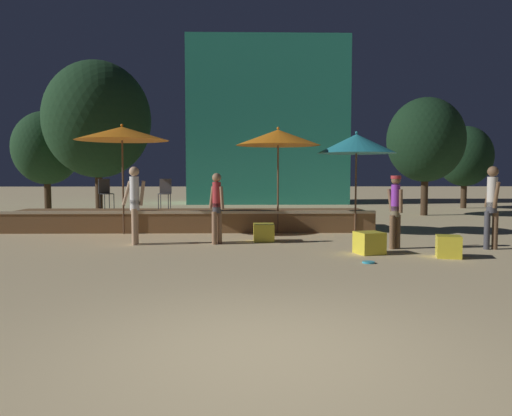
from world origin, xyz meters
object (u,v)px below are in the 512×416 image
background_tree_0 (46,148)px  background_tree_1 (97,120)px  person_0 (135,201)px  bistro_chair_0 (165,191)px  patio_umbrella_0 (122,134)px  cube_seat_0 (264,233)px  person_2 (492,203)px  background_tree_3 (426,140)px  person_3 (217,206)px  frisbee_disc (368,262)px  background_tree_2 (465,156)px  bistro_chair_1 (105,191)px  cube_seat_1 (449,247)px  patio_umbrella_2 (278,138)px  person_1 (395,208)px  patio_umbrella_1 (356,144)px  cube_seat_2 (369,243)px

background_tree_0 → background_tree_1: size_ratio=0.71×
person_0 → bistro_chair_0: bearing=-6.3°
patio_umbrella_0 → cube_seat_0: bearing=-22.6°
person_2 → background_tree_3: bearing=-101.9°
person_3 → background_tree_1: (-5.08, 7.79, 2.86)m
frisbee_disc → person_3: bearing=138.8°
background_tree_2 → background_tree_3: background_tree_3 is taller
cube_seat_0 → bistro_chair_1: (-4.71, 2.80, 0.96)m
cube_seat_1 → background_tree_1: (-9.89, 9.83, 3.57)m
patio_umbrella_2 → person_3: size_ratio=1.76×
person_0 → background_tree_0: 11.05m
patio_umbrella_0 → background_tree_3: background_tree_3 is taller
bistro_chair_1 → frisbee_disc: (6.58, -5.88, -1.16)m
bistro_chair_1 → background_tree_1: bearing=66.5°
person_1 → background_tree_3: size_ratio=0.35×
patio_umbrella_2 → cube_seat_0: 3.06m
person_2 → background_tree_3: (1.76, 9.06, 2.00)m
cube_seat_0 → bistro_chair_0: bistro_chair_0 is taller
cube_seat_1 → bistro_chair_0: bearing=141.6°
cube_seat_0 → person_3: bearing=-159.5°
patio_umbrella_0 → background_tree_0: size_ratio=0.72×
bistro_chair_0 → patio_umbrella_1: bearing=-6.7°
cube_seat_1 → background_tree_0: background_tree_0 is taller
bistro_chair_1 → bistro_chair_0: bearing=-44.4°
person_2 → bistro_chair_1: size_ratio=2.07×
person_1 → person_2: bearing=-32.1°
cube_seat_1 → person_0: person_0 is taller
cube_seat_2 → background_tree_2: (8.08, 13.73, 2.29)m
background_tree_2 → background_tree_3: (-3.44, -4.12, 0.52)m
patio_umbrella_2 → background_tree_1: size_ratio=0.50×
person_0 → background_tree_2: 18.17m
patio_umbrella_1 → cube_seat_0: patio_umbrella_1 is taller
person_3 → background_tree_1: background_tree_1 is taller
cube_seat_2 → person_1: size_ratio=0.39×
patio_umbrella_1 → cube_seat_0: 3.92m
person_3 → background_tree_2: 16.76m
cube_seat_0 → person_2: size_ratio=0.28×
background_tree_1 → background_tree_3: bearing=1.2°
patio_umbrella_2 → background_tree_0: 11.69m
patio_umbrella_2 → person_0: bearing=-148.4°
cube_seat_1 → bistro_chair_0: size_ratio=0.64×
person_0 → frisbee_disc: size_ratio=7.93×
person_3 → background_tree_0: (-7.66, 9.26, 1.83)m
person_2 → person_3: size_ratio=1.09×
background_tree_3 → patio_umbrella_0: bearing=-150.6°
background_tree_3 → cube_seat_0: bearing=-131.7°
patio_umbrella_0 → person_2: bearing=-18.8°
frisbee_disc → background_tree_1: (-8.11, 10.44, 3.77)m
person_1 → background_tree_2: bearing=32.5°
patio_umbrella_0 → patio_umbrella_1: patio_umbrella_0 is taller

